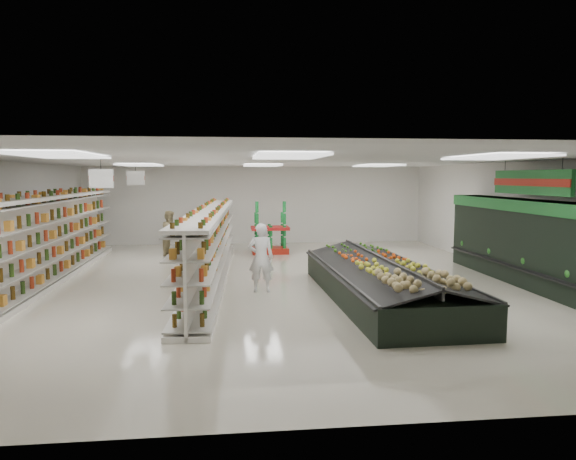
{
  "coord_description": "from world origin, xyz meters",
  "views": [
    {
      "loc": [
        -1.04,
        -13.38,
        2.8
      ],
      "look_at": [
        0.52,
        0.72,
        1.31
      ],
      "focal_mm": 32.0,
      "sensor_mm": 36.0,
      "label": 1
    }
  ],
  "objects": [
    {
      "name": "shopper_background",
      "position": [
        -3.2,
        5.0,
        0.8
      ],
      "size": [
        0.6,
        0.84,
        1.59
      ],
      "primitive_type": "imported",
      "rotation": [
        0.0,
        0.0,
        1.4
      ],
      "color": "#9F8762",
      "rests_on": "floor"
    },
    {
      "name": "wall_back",
      "position": [
        0.0,
        8.0,
        1.6
      ],
      "size": [
        14.0,
        0.02,
        3.2
      ],
      "primitive_type": "cube",
      "color": "white",
      "rests_on": "floor"
    },
    {
      "name": "floor",
      "position": [
        0.0,
        0.0,
        0.0
      ],
      "size": [
        16.0,
        16.0,
        0.0
      ],
      "primitive_type": "plane",
      "color": "beige",
      "rests_on": "ground"
    },
    {
      "name": "aisle_sign_near",
      "position": [
        -3.8,
        -2.0,
        2.75
      ],
      "size": [
        0.52,
        0.06,
        0.75
      ],
      "color": "white",
      "rests_on": "ceiling"
    },
    {
      "name": "shopper_main",
      "position": [
        -0.34,
        -1.14,
        0.84
      ],
      "size": [
        0.65,
        0.45,
        1.68
      ],
      "primitive_type": "imported",
      "rotation": [
        0.0,
        0.0,
        3.05
      ],
      "color": "silver",
      "rests_on": "floor"
    },
    {
      "name": "produce_wall_case",
      "position": [
        6.53,
        -1.5,
        1.24
      ],
      "size": [
        0.93,
        8.0,
        2.2
      ],
      "color": "black",
      "rests_on": "floor"
    },
    {
      "name": "aisle_sign_far",
      "position": [
        -3.8,
        2.0,
        2.75
      ],
      "size": [
        0.52,
        0.06,
        0.75
      ],
      "color": "white",
      "rests_on": "ceiling"
    },
    {
      "name": "ceiling",
      "position": [
        0.0,
        0.0,
        3.2
      ],
      "size": [
        14.0,
        16.0,
        0.02
      ],
      "primitive_type": "cube",
      "color": "white",
      "rests_on": "wall_back"
    },
    {
      "name": "gondola_left",
      "position": [
        -5.94,
        -0.35,
        1.05
      ],
      "size": [
        1.15,
        13.26,
        2.3
      ],
      "rotation": [
        0.0,
        0.0,
        0.01
      ],
      "color": "white",
      "rests_on": "floor"
    },
    {
      "name": "gondola_center",
      "position": [
        -1.61,
        0.62,
        0.88
      ],
      "size": [
        1.25,
        11.03,
        1.91
      ],
      "rotation": [
        0.0,
        0.0,
        -0.04
      ],
      "color": "white",
      "rests_on": "floor"
    },
    {
      "name": "hortifruti_banner",
      "position": [
        6.25,
        -1.5,
        2.65
      ],
      "size": [
        0.12,
        3.2,
        0.95
      ],
      "color": "#1C6C2A",
      "rests_on": "ceiling"
    },
    {
      "name": "wall_right",
      "position": [
        7.0,
        0.0,
        1.6
      ],
      "size": [
        0.02,
        16.0,
        3.2
      ],
      "primitive_type": "cube",
      "color": "white",
      "rests_on": "floor"
    },
    {
      "name": "produce_island",
      "position": [
        2.34,
        -2.19,
        0.45
      ],
      "size": [
        2.54,
        6.61,
        0.98
      ],
      "rotation": [
        0.0,
        0.0,
        0.02
      ],
      "color": "black",
      "rests_on": "floor"
    },
    {
      "name": "wall_front",
      "position": [
        0.0,
        -8.0,
        1.6
      ],
      "size": [
        14.0,
        0.02,
        3.2
      ],
      "primitive_type": "cube",
      "color": "white",
      "rests_on": "floor"
    },
    {
      "name": "soda_endcap",
      "position": [
        0.35,
        5.11,
        0.84
      ],
      "size": [
        1.37,
        0.94,
        1.74
      ],
      "rotation": [
        0.0,
        0.0,
        0.01
      ],
      "color": "#AC2113",
      "rests_on": "floor"
    }
  ]
}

